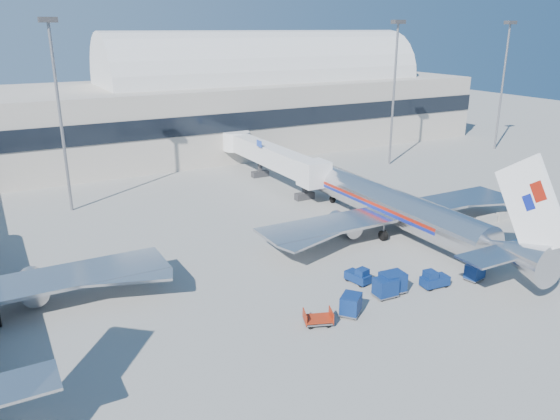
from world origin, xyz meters
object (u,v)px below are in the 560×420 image
barrier_far (506,215)px  cart_train_b (385,287)px  cart_solo_near (475,272)px  mast_west (57,89)px  cart_train_a (393,282)px  cart_train_c (351,304)px  jetbridge_near (267,154)px  tug_left (358,276)px  barrier_mid (487,219)px  mast_far_east (505,67)px  barrier_near (466,224)px  cart_solo_far (540,250)px  cart_open_red (318,320)px  tug_right (481,245)px  tug_lead (434,279)px  mast_east (395,72)px  airliner_main (398,208)px  ramp_worker (535,259)px

barrier_far → cart_train_b: 26.71m
cart_solo_near → mast_west: bearing=115.2°
cart_train_a → cart_train_c: 5.43m
jetbridge_near → cart_solo_near: size_ratio=14.46×
mast_west → jetbridge_near: bearing=1.7°
tug_left → barrier_mid: bearing=-88.2°
mast_far_east → barrier_near: 48.57m
jetbridge_near → mast_far_east: size_ratio=1.22×
mast_far_east → barrier_mid: size_ratio=7.53×
cart_solo_far → cart_open_red: size_ratio=0.86×
mast_west → barrier_mid: size_ratio=7.53×
mast_west → cart_train_b: bearing=-62.2°
cart_train_c → barrier_far: bearing=-21.0°
tug_right → cart_train_a: size_ratio=1.15×
tug_lead → barrier_near: bearing=39.0°
mast_far_east → mast_east: bearing=180.0°
tug_lead → cart_train_a: bearing=172.4°
barrier_far → tug_lead: bearing=-155.4°
mast_far_east → airliner_main: bearing=-150.5°
cart_train_b → ramp_worker: size_ratio=1.05×
tug_left → cart_solo_far: (18.73, -4.15, 0.25)m
mast_east → barrier_near: (-12.00, -28.00, -14.34)m
cart_train_c → cart_open_red: bearing=142.4°
mast_east → tug_left: bearing=-132.8°
barrier_far → tug_left: (-25.63, -5.52, 0.23)m
barrier_far → cart_solo_near: cart_solo_near is taller
barrier_mid → cart_train_c: (-26.22, -9.76, 0.44)m
tug_left → cart_train_b: bearing=174.8°
airliner_main → tug_right: bearing=-63.6°
mast_west → cart_open_red: mast_west is taller
mast_east → barrier_mid: (-8.70, -28.00, -14.34)m
cart_solo_near → jetbridge_near: bearing=79.6°
mast_west → cart_open_red: 42.24m
cart_train_c → cart_open_red: size_ratio=0.94×
tug_lead → cart_solo_far: bearing=3.3°
mast_east → cart_open_red: bearing=-135.1°
mast_west → tug_lead: (24.24, -37.30, -14.07)m
tug_lead → cart_train_a: 3.98m
mast_west → tug_right: 49.95m
cart_solo_near → cart_solo_far: cart_solo_far is taller
mast_far_east → cart_train_a: 67.12m
barrier_mid → barrier_far: 3.30m
barrier_far → cart_open_red: size_ratio=1.18×
airliner_main → cart_train_b: size_ratio=18.81×
barrier_far → tug_left: tug_left is taller
mast_east → tug_right: mast_east is taller
tug_right → cart_solo_far: 5.40m
barrier_mid → cart_solo_far: 10.33m
mast_west → tug_lead: size_ratio=8.90×
tug_left → airliner_main: bearing=-66.0°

